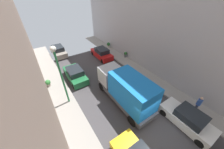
# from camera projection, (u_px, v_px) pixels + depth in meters

# --- Properties ---
(ground) EXTENTS (32.00, 32.00, 0.00)m
(ground) POSITION_uv_depth(u_px,v_px,m) (152.00, 130.00, 9.99)
(ground) COLOR #423F42
(sidewalk_right) EXTENTS (2.00, 44.00, 0.15)m
(sidewalk_right) POSITION_uv_depth(u_px,v_px,m) (187.00, 103.00, 12.17)
(sidewalk_right) COLOR gray
(sidewalk_right) RESTS_ON ground
(parked_car_left_3) EXTENTS (1.78, 4.20, 1.57)m
(parked_car_left_3) POSITION_uv_depth(u_px,v_px,m) (75.00, 74.00, 14.85)
(parked_car_left_3) COLOR #1E6638
(parked_car_left_3) RESTS_ON ground
(parked_car_left_4) EXTENTS (1.78, 4.20, 1.57)m
(parked_car_left_4) POSITION_uv_depth(u_px,v_px,m) (58.00, 51.00, 19.90)
(parked_car_left_4) COLOR gray
(parked_car_left_4) RESTS_ON ground
(parked_car_right_2) EXTENTS (1.78, 4.20, 1.57)m
(parked_car_right_2) POSITION_uv_depth(u_px,v_px,m) (187.00, 119.00, 9.99)
(parked_car_right_2) COLOR white
(parked_car_right_2) RESTS_ON ground
(parked_car_right_3) EXTENTS (1.78, 4.20, 1.57)m
(parked_car_right_3) POSITION_uv_depth(u_px,v_px,m) (102.00, 53.00, 19.24)
(parked_car_right_3) COLOR red
(parked_car_right_3) RESTS_ON ground
(delivery_truck) EXTENTS (2.26, 6.60, 3.38)m
(delivery_truck) POSITION_uv_depth(u_px,v_px,m) (126.00, 89.00, 11.26)
(delivery_truck) COLOR #4C4C51
(delivery_truck) RESTS_ON ground
(pedestrian) EXTENTS (0.40, 0.36, 1.72)m
(pedestrian) POSITION_uv_depth(u_px,v_px,m) (198.00, 104.00, 10.79)
(pedestrian) COLOR #2D334C
(pedestrian) RESTS_ON sidewalk_right
(potted_plant_0) EXTENTS (0.60, 0.60, 0.86)m
(potted_plant_0) POSITION_uv_depth(u_px,v_px,m) (108.00, 45.00, 22.20)
(potted_plant_0) COLOR #B2A899
(potted_plant_0) RESTS_ON sidewalk_right
(potted_plant_1) EXTENTS (0.46, 0.46, 0.86)m
(potted_plant_1) POSITION_uv_depth(u_px,v_px,m) (126.00, 54.00, 19.20)
(potted_plant_1) COLOR slate
(potted_plant_1) RESTS_ON sidewalk_right
(potted_plant_2) EXTENTS (0.56, 0.56, 0.82)m
(potted_plant_2) POSITION_uv_depth(u_px,v_px,m) (48.00, 83.00, 13.77)
(potted_plant_2) COLOR #B2A899
(potted_plant_2) RESTS_ON sidewalk_left
(lamp_post) EXTENTS (0.44, 0.44, 5.82)m
(lamp_post) POSITION_uv_depth(u_px,v_px,m) (59.00, 69.00, 9.95)
(lamp_post) COLOR #26723F
(lamp_post) RESTS_ON sidewalk_left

